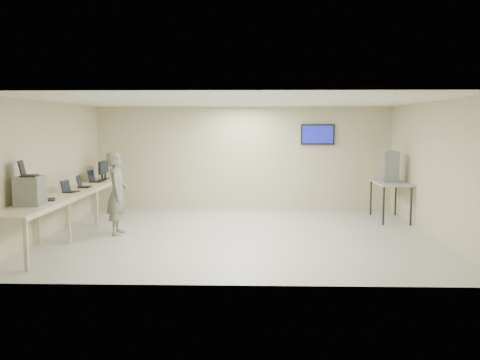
{
  "coord_description": "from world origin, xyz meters",
  "views": [
    {
      "loc": [
        0.32,
        -11.03,
        2.33
      ],
      "look_at": [
        0.0,
        0.2,
        1.15
      ],
      "focal_mm": 40.0,
      "sensor_mm": 36.0,
      "label": 1
    }
  ],
  "objects_px": {
    "equipment_box": "(30,191)",
    "side_table": "(390,185)",
    "soldier": "(117,193)",
    "workbench": "(70,196)"
  },
  "relations": [
    {
      "from": "workbench",
      "to": "equipment_box",
      "type": "height_order",
      "value": "equipment_box"
    },
    {
      "from": "workbench",
      "to": "soldier",
      "type": "distance_m",
      "value": 1.0
    },
    {
      "from": "workbench",
      "to": "equipment_box",
      "type": "xyz_separation_m",
      "value": [
        -0.06,
        -1.8,
        0.33
      ]
    },
    {
      "from": "workbench",
      "to": "soldier",
      "type": "height_order",
      "value": "soldier"
    },
    {
      "from": "equipment_box",
      "to": "soldier",
      "type": "bearing_deg",
      "value": 57.71
    },
    {
      "from": "equipment_box",
      "to": "side_table",
      "type": "height_order",
      "value": "equipment_box"
    },
    {
      "from": "equipment_box",
      "to": "soldier",
      "type": "xyz_separation_m",
      "value": [
        1.06,
        1.85,
        -0.28
      ]
    },
    {
      "from": "soldier",
      "to": "side_table",
      "type": "distance_m",
      "value": 6.46
    },
    {
      "from": "equipment_box",
      "to": "soldier",
      "type": "relative_size",
      "value": 0.29
    },
    {
      "from": "equipment_box",
      "to": "side_table",
      "type": "relative_size",
      "value": 0.33
    }
  ]
}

